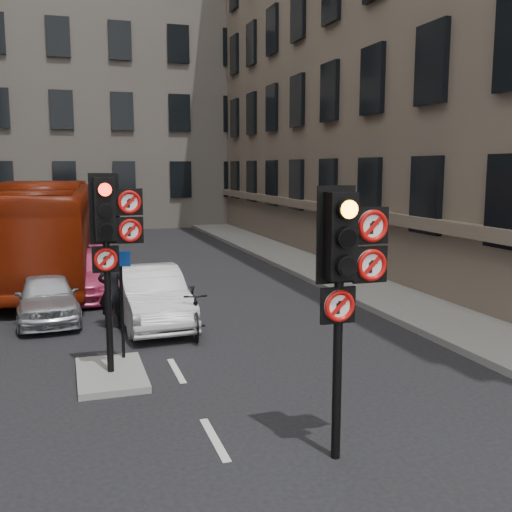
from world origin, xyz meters
TOP-DOWN VIEW (x-y plane):
  - pavement_right at (7.20, 12.00)m, footprint 3.00×50.00m
  - centre_island at (-1.20, 5.00)m, footprint 1.20×2.00m
  - building_far at (0.00, 38.00)m, footprint 30.00×14.00m
  - signal_near at (1.49, 0.99)m, footprint 0.91×0.40m
  - signal_far at (-1.11, 4.99)m, footprint 0.91×0.40m
  - car_silver at (-2.40, 9.73)m, footprint 1.69×3.72m
  - car_white at (0.03, 8.62)m, footprint 1.64×4.24m
  - car_pink at (-1.47, 12.51)m, footprint 1.88×4.51m
  - bus_red at (-2.50, 15.66)m, footprint 3.57×12.07m
  - motorcycle at (0.80, 7.19)m, footprint 0.69×1.85m
  - motorcyclist at (-0.89, 8.50)m, footprint 0.75×0.59m
  - info_sign at (-0.90, 5.73)m, footprint 0.36×0.15m

SIDE VIEW (x-z plane):
  - centre_island at x=-1.20m, z-range 0.00..0.12m
  - pavement_right at x=7.20m, z-range 0.00..0.16m
  - motorcycle at x=0.80m, z-range 0.00..1.09m
  - car_silver at x=-2.40m, z-range 0.00..1.24m
  - car_pink at x=-1.47m, z-range 0.00..1.30m
  - car_white at x=0.03m, z-range 0.00..1.38m
  - motorcyclist at x=-0.89m, z-range 0.00..1.80m
  - info_sign at x=-0.90m, z-range 0.43..2.53m
  - bus_red at x=-2.50m, z-range 0.00..3.32m
  - signal_near at x=1.49m, z-range 0.79..4.37m
  - signal_far at x=-1.11m, z-range 0.91..4.49m
  - building_far at x=0.00m, z-range 0.00..20.00m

